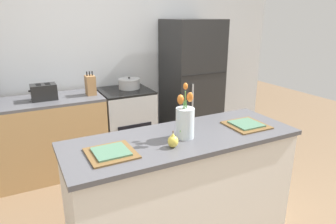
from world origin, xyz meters
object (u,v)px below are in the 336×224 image
object	(u,v)px
stove_range	(127,124)
toaster	(44,92)
refrigerator	(191,85)
plate_setting_right	(246,125)
flower_vase	(185,120)
cooking_pot	(129,84)
plate_setting_left	(111,153)
knife_block	(90,85)
pear_figurine	(173,141)

from	to	relation	value
stove_range	toaster	bearing A→B (deg)	-178.61
refrigerator	plate_setting_right	bearing A→B (deg)	-106.07
refrigerator	flower_vase	world-z (taller)	refrigerator
stove_range	cooking_pot	world-z (taller)	cooking_pot
plate_setting_left	cooking_pot	xyz separation A→B (m)	(0.75, 1.69, 0.05)
plate_setting_left	cooking_pot	size ratio (longest dim) A/B	1.17
stove_range	plate_setting_left	distance (m)	1.84
toaster	knife_block	size ratio (longest dim) A/B	1.04
toaster	knife_block	distance (m)	0.50
pear_figurine	plate_setting_right	size ratio (longest dim) A/B	0.39
refrigerator	pear_figurine	distance (m)	2.12
plate_setting_right	toaster	bearing A→B (deg)	130.69
flower_vase	refrigerator	bearing A→B (deg)	57.08
stove_range	pear_figurine	distance (m)	1.83
flower_vase	pear_figurine	distance (m)	0.21
stove_range	refrigerator	distance (m)	1.04
toaster	cooking_pot	world-z (taller)	toaster
refrigerator	plate_setting_right	xyz separation A→B (m)	(-0.47, -1.65, 0.05)
toaster	pear_figurine	bearing A→B (deg)	-68.92
refrigerator	plate_setting_left	world-z (taller)	refrigerator
flower_vase	toaster	xyz separation A→B (m)	(-0.82, 1.60, -0.05)
knife_block	toaster	bearing A→B (deg)	178.42
cooking_pot	knife_block	size ratio (longest dim) A/B	0.99
refrigerator	toaster	size ratio (longest dim) A/B	6.16
refrigerator	plate_setting_right	size ratio (longest dim) A/B	5.50
flower_vase	cooking_pot	distance (m)	1.68
stove_range	knife_block	distance (m)	0.70
refrigerator	toaster	distance (m)	1.88
pear_figurine	toaster	bearing A→B (deg)	111.08
cooking_pot	knife_block	bearing A→B (deg)	-170.49
pear_figurine	refrigerator	bearing A→B (deg)	55.15
cooking_pot	refrigerator	bearing A→B (deg)	-3.04
pear_figurine	cooking_pot	distance (m)	1.82
refrigerator	toaster	xyz separation A→B (m)	(-1.87, -0.02, 0.12)
refrigerator	toaster	world-z (taller)	refrigerator
pear_figurine	knife_block	distance (m)	1.71
pear_figurine	stove_range	bearing A→B (deg)	81.48
plate_setting_right	cooking_pot	world-z (taller)	cooking_pot
pear_figurine	plate_setting_right	world-z (taller)	pear_figurine
flower_vase	toaster	distance (m)	1.80
refrigerator	plate_setting_left	distance (m)	2.31
cooking_pot	flower_vase	bearing A→B (deg)	-96.06
pear_figurine	toaster	size ratio (longest dim) A/B	0.43
refrigerator	stove_range	bearing A→B (deg)	-179.96
refrigerator	knife_block	world-z (taller)	refrigerator
toaster	flower_vase	bearing A→B (deg)	-62.92
stove_range	toaster	xyz separation A→B (m)	(-0.92, -0.02, 0.54)
plate_setting_right	knife_block	world-z (taller)	knife_block
knife_block	stove_range	bearing A→B (deg)	4.89
pear_figurine	toaster	distance (m)	1.84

